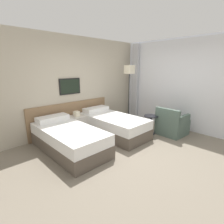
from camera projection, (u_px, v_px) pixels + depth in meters
name	position (u px, v px, depth m)	size (l,w,h in m)	color
ground_plane	(134.00, 151.00, 3.99)	(16.00, 16.00, 0.00)	slate
wall_headboard	(79.00, 87.00, 5.12)	(10.00, 0.10, 2.70)	#B7AD99
wall_window	(187.00, 85.00, 5.10)	(0.21, 4.58, 2.70)	white
bed_near_door	(69.00, 139.00, 3.97)	(0.97, 1.98, 0.67)	brown
bed_near_window	(113.00, 125.00, 4.91)	(0.97, 1.98, 0.67)	brown
nightstand	(77.00, 125.00, 4.95)	(0.45, 0.42, 0.67)	beige
floor_lamp	(129.00, 74.00, 5.65)	(0.25, 0.25, 1.92)	black
side_table	(151.00, 121.00, 4.93)	(0.40, 0.40, 0.54)	black
armchair	(172.00, 125.00, 4.92)	(0.74, 0.73, 0.79)	#4C6056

